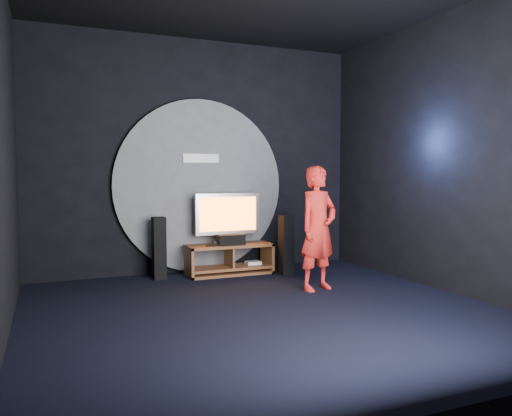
{
  "coord_description": "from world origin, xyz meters",
  "views": [
    {
      "loc": [
        -2.13,
        -4.85,
        1.5
      ],
      "look_at": [
        0.34,
        1.05,
        1.05
      ],
      "focal_mm": 35.0,
      "sensor_mm": 36.0,
      "label": 1
    }
  ],
  "objects_px": {
    "tower_speaker_left": "(159,248)",
    "tower_speaker_right": "(286,245)",
    "tv": "(228,216)",
    "subwoofer": "(276,256)",
    "player": "(318,228)",
    "media_console": "(230,261)"
  },
  "relations": [
    {
      "from": "player",
      "to": "tower_speaker_left",
      "type": "bearing_deg",
      "value": 125.4
    },
    {
      "from": "tower_speaker_left",
      "to": "player",
      "type": "bearing_deg",
      "value": -39.08
    },
    {
      "from": "subwoofer",
      "to": "player",
      "type": "relative_size",
      "value": 0.23
    },
    {
      "from": "media_console",
      "to": "player",
      "type": "xyz_separation_m",
      "value": [
        0.72,
        -1.36,
        0.6
      ]
    },
    {
      "from": "subwoofer",
      "to": "player",
      "type": "distance_m",
      "value": 1.68
    },
    {
      "from": "tv",
      "to": "player",
      "type": "distance_m",
      "value": 1.6
    },
    {
      "from": "subwoofer",
      "to": "tower_speaker_left",
      "type": "bearing_deg",
      "value": -175.73
    },
    {
      "from": "subwoofer",
      "to": "tv",
      "type": "bearing_deg",
      "value": -171.12
    },
    {
      "from": "tv",
      "to": "subwoofer",
      "type": "relative_size",
      "value": 2.71
    },
    {
      "from": "tv",
      "to": "tower_speaker_left",
      "type": "relative_size",
      "value": 1.12
    },
    {
      "from": "tower_speaker_right",
      "to": "tv",
      "type": "bearing_deg",
      "value": 153.74
    },
    {
      "from": "tower_speaker_right",
      "to": "player",
      "type": "height_order",
      "value": "player"
    },
    {
      "from": "tower_speaker_left",
      "to": "tower_speaker_right",
      "type": "distance_m",
      "value": 1.85
    },
    {
      "from": "media_console",
      "to": "subwoofer",
      "type": "height_order",
      "value": "media_console"
    },
    {
      "from": "media_console",
      "to": "tv",
      "type": "distance_m",
      "value": 0.67
    },
    {
      "from": "tv",
      "to": "subwoofer",
      "type": "distance_m",
      "value": 1.1
    },
    {
      "from": "media_console",
      "to": "subwoofer",
      "type": "relative_size",
      "value": 3.5
    },
    {
      "from": "subwoofer",
      "to": "player",
      "type": "xyz_separation_m",
      "value": [
        -0.13,
        -1.56,
        0.61
      ]
    },
    {
      "from": "player",
      "to": "subwoofer",
      "type": "bearing_deg",
      "value": 69.83
    },
    {
      "from": "tower_speaker_left",
      "to": "tower_speaker_right",
      "type": "relative_size",
      "value": 1.0
    },
    {
      "from": "tower_speaker_left",
      "to": "player",
      "type": "distance_m",
      "value": 2.28
    },
    {
      "from": "player",
      "to": "media_console",
      "type": "bearing_deg",
      "value": 102.16
    }
  ]
}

